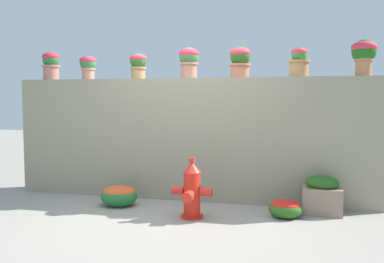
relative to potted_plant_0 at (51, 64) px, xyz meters
name	(u,v)px	position (x,y,z in m)	size (l,w,h in m)	color
ground_plane	(167,219)	(2.23, -1.13, -1.98)	(24.00, 24.00, 0.00)	gray
stone_wall	(190,139)	(2.23, -0.01, -1.12)	(5.20, 0.41, 1.73)	gray
potted_plant_0	(51,64)	(0.00, 0.00, 0.00)	(0.28, 0.28, 0.44)	#AB6F5F
potted_plant_1	(88,65)	(0.66, -0.05, -0.04)	(0.25, 0.25, 0.36)	tan
potted_plant_2	(138,64)	(1.45, -0.03, -0.03)	(0.25, 0.25, 0.38)	#AE804F
potted_plant_3	(189,60)	(2.20, 0.03, 0.01)	(0.29, 0.29, 0.44)	#B2765B
potted_plant_4	(240,60)	(2.95, -0.05, -0.01)	(0.29, 0.29, 0.42)	#BB6B4E
potted_plant_5	(299,61)	(3.73, -0.02, -0.05)	(0.30, 0.30, 0.40)	#B5814C
potted_plant_6	(364,53)	(4.54, -0.01, 0.04)	(0.32, 0.32, 0.47)	#B4774D
fire_hydrant	(192,191)	(2.50, -1.00, -1.66)	(0.49, 0.40, 0.73)	red
flower_bush_left	(119,195)	(1.41, -0.67, -1.84)	(0.50, 0.45, 0.28)	#257231
flower_bush_right	(285,208)	(3.60, -0.71, -1.86)	(0.41, 0.37, 0.23)	#2E641F
planter_box	(322,196)	(4.04, -0.44, -1.75)	(0.48, 0.34, 0.48)	gray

